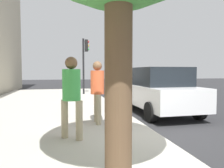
{
  "coord_description": "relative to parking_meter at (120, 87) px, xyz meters",
  "views": [
    {
      "loc": [
        -4.54,
        2.17,
        1.61
      ],
      "look_at": [
        1.91,
        0.73,
        1.23
      ],
      "focal_mm": 34.63,
      "sensor_mm": 36.0,
      "label": 1
    }
  ],
  "objects": [
    {
      "name": "sidewalk_slab",
      "position": [
        -1.47,
        2.4,
        -1.09
      ],
      "size": [
        28.0,
        6.0,
        0.15
      ],
      "primitive_type": "cube",
      "color": "#B7B2A8",
      "rests_on": "ground_plane"
    },
    {
      "name": "pedestrian_at_meter",
      "position": [
        -0.0,
        0.65,
        0.02
      ],
      "size": [
        0.53,
        0.38,
        1.75
      ],
      "rotation": [
        0.0,
        0.0,
        -1.58
      ],
      "color": "tan",
      "rests_on": "sidewalk_slab"
    },
    {
      "name": "traffic_signal",
      "position": [
        8.14,
        0.23,
        1.41
      ],
      "size": [
        0.24,
        0.44,
        3.6
      ],
      "color": "black",
      "rests_on": "sidewalk_slab"
    },
    {
      "name": "parking_meter",
      "position": [
        0.0,
        0.0,
        0.0
      ],
      "size": [
        0.36,
        0.12,
        1.41
      ],
      "color": "gray",
      "rests_on": "sidewalk_slab"
    },
    {
      "name": "ground_plane",
      "position": [
        -1.47,
        -0.6,
        -1.17
      ],
      "size": [
        80.0,
        80.0,
        0.0
      ],
      "primitive_type": "plane",
      "color": "#2B2B2D",
      "rests_on": "ground"
    },
    {
      "name": "pedestrian_bystander",
      "position": [
        -1.31,
        1.41,
        0.04
      ],
      "size": [
        0.39,
        0.45,
        1.78
      ],
      "rotation": [
        0.0,
        0.0,
        -0.68
      ],
      "color": "tan",
      "rests_on": "sidewalk_slab"
    },
    {
      "name": "parked_sedan_near",
      "position": [
        1.72,
        -1.95,
        -0.27
      ],
      "size": [
        4.43,
        2.02,
        1.77
      ],
      "color": "silver",
      "rests_on": "ground_plane"
    }
  ]
}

